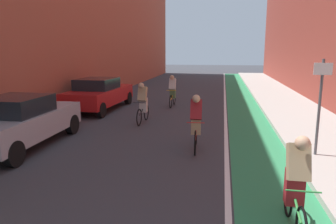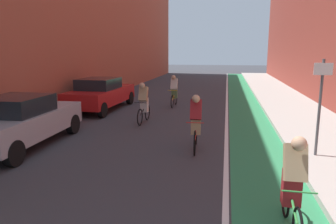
{
  "view_description": "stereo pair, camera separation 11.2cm",
  "coord_description": "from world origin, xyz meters",
  "px_view_note": "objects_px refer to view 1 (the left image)",
  "views": [
    {
      "loc": [
        2.49,
        1.04,
        2.82
      ],
      "look_at": [
        0.91,
        10.27,
        1.0
      ],
      "focal_mm": 34.03,
      "sensor_mm": 36.0,
      "label": 1
    },
    {
      "loc": [
        2.6,
        1.06,
        2.82
      ],
      "look_at": [
        0.91,
        10.27,
        1.0
      ],
      "focal_mm": 34.03,
      "sensor_mm": 36.0,
      "label": 2
    }
  ],
  "objects_px": {
    "cyclist_mid": "(196,122)",
    "cyclist_trailing": "(143,103)",
    "cyclist_lead": "(296,183)",
    "cyclist_far": "(173,90)",
    "street_sign_post": "(320,98)",
    "parked_sedan_red": "(99,94)",
    "parked_sedan_silver": "(21,121)"
  },
  "relations": [
    {
      "from": "parked_sedan_silver",
      "to": "street_sign_post",
      "type": "bearing_deg",
      "value": 1.84
    },
    {
      "from": "parked_sedan_red",
      "to": "cyclist_far",
      "type": "distance_m",
      "value": 3.67
    },
    {
      "from": "cyclist_mid",
      "to": "street_sign_post",
      "type": "relative_size",
      "value": 0.7
    },
    {
      "from": "parked_sedan_red",
      "to": "parked_sedan_silver",
      "type": "bearing_deg",
      "value": -89.98
    },
    {
      "from": "cyclist_lead",
      "to": "cyclist_far",
      "type": "xyz_separation_m",
      "value": [
        -3.66,
        11.03,
        0.04
      ]
    },
    {
      "from": "parked_sedan_silver",
      "to": "cyclist_mid",
      "type": "distance_m",
      "value": 5.13
    },
    {
      "from": "cyclist_mid",
      "to": "cyclist_far",
      "type": "relative_size",
      "value": 1.02
    },
    {
      "from": "cyclist_lead",
      "to": "street_sign_post",
      "type": "relative_size",
      "value": 0.69
    },
    {
      "from": "cyclist_far",
      "to": "street_sign_post",
      "type": "relative_size",
      "value": 0.69
    },
    {
      "from": "cyclist_mid",
      "to": "street_sign_post",
      "type": "xyz_separation_m",
      "value": [
        3.16,
        -0.36,
        0.81
      ]
    },
    {
      "from": "cyclist_mid",
      "to": "street_sign_post",
      "type": "bearing_deg",
      "value": -6.42
    },
    {
      "from": "cyclist_mid",
      "to": "cyclist_lead",
      "type": "bearing_deg",
      "value": -64.84
    },
    {
      "from": "cyclist_mid",
      "to": "cyclist_far",
      "type": "height_order",
      "value": "cyclist_mid"
    },
    {
      "from": "cyclist_mid",
      "to": "street_sign_post",
      "type": "height_order",
      "value": "street_sign_post"
    },
    {
      "from": "cyclist_far",
      "to": "street_sign_post",
      "type": "height_order",
      "value": "street_sign_post"
    },
    {
      "from": "street_sign_post",
      "to": "cyclist_far",
      "type": "bearing_deg",
      "value": 123.77
    },
    {
      "from": "cyclist_mid",
      "to": "cyclist_trailing",
      "type": "relative_size",
      "value": 1.02
    },
    {
      "from": "street_sign_post",
      "to": "parked_sedan_silver",
      "type": "bearing_deg",
      "value": -178.16
    },
    {
      "from": "cyclist_lead",
      "to": "cyclist_mid",
      "type": "xyz_separation_m",
      "value": [
        -1.88,
        4.0,
        0.0
      ]
    },
    {
      "from": "parked_sedan_silver",
      "to": "cyclist_lead",
      "type": "bearing_deg",
      "value": -25.85
    },
    {
      "from": "cyclist_far",
      "to": "cyclist_lead",
      "type": "bearing_deg",
      "value": -71.66
    },
    {
      "from": "street_sign_post",
      "to": "cyclist_trailing",
      "type": "bearing_deg",
      "value": 147.87
    },
    {
      "from": "parked_sedan_red",
      "to": "cyclist_mid",
      "type": "distance_m",
      "value": 7.48
    },
    {
      "from": "cyclist_lead",
      "to": "cyclist_far",
      "type": "height_order",
      "value": "cyclist_lead"
    },
    {
      "from": "cyclist_far",
      "to": "street_sign_post",
      "type": "distance_m",
      "value": 8.92
    },
    {
      "from": "parked_sedan_red",
      "to": "cyclist_lead",
      "type": "height_order",
      "value": "cyclist_lead"
    },
    {
      "from": "cyclist_trailing",
      "to": "parked_sedan_silver",
      "type": "bearing_deg",
      "value": -126.38
    },
    {
      "from": "parked_sedan_red",
      "to": "cyclist_trailing",
      "type": "relative_size",
      "value": 2.77
    },
    {
      "from": "parked_sedan_silver",
      "to": "cyclist_trailing",
      "type": "relative_size",
      "value": 2.54
    },
    {
      "from": "parked_sedan_silver",
      "to": "parked_sedan_red",
      "type": "bearing_deg",
      "value": 90.02
    },
    {
      "from": "cyclist_lead",
      "to": "cyclist_trailing",
      "type": "distance_m",
      "value": 8.27
    },
    {
      "from": "cyclist_far",
      "to": "cyclist_trailing",
      "type": "bearing_deg",
      "value": -98.27
    }
  ]
}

